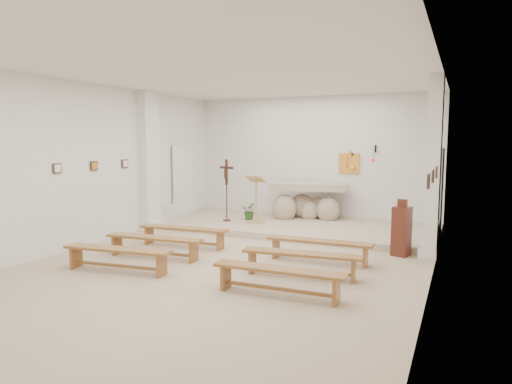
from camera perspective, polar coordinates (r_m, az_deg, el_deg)
The scene contains 29 objects.
ground at distance 8.67m, azimuth -3.16°, elevation -8.75°, with size 7.00×10.00×0.00m, color #C5A98E.
wall_left at distance 10.47m, azimuth -20.43°, elevation 3.20°, with size 0.02×10.00×3.50m, color white.
wall_right at distance 7.44m, azimuth 21.33°, elevation 1.96°, with size 0.02×10.00×3.50m, color white.
wall_back at distance 13.01m, azimuth 7.06°, elevation 4.13°, with size 7.00×0.02×3.50m, color white.
ceiling at distance 8.45m, azimuth -3.31°, elevation 14.72°, with size 7.00×10.00×0.02m, color silver.
sanctuary_platform at distance 11.79m, azimuth 4.77°, elevation -4.29°, with size 6.98×3.00×0.15m, color tan.
pilaster_left at distance 11.90m, azimuth -13.21°, elevation 3.79°, with size 0.26×0.55×3.50m, color white.
pilaster_right at distance 9.44m, azimuth 21.29°, elevation 2.84°, with size 0.26×0.55×3.50m, color white.
gold_wall_relief at distance 12.71m, azimuth 11.54°, elevation 3.54°, with size 0.55×0.04×0.55m, color gold.
sanctuary_lamp at distance 12.31m, azimuth 14.47°, elevation 4.11°, with size 0.11×0.36×0.44m.
station_frame_left_front at distance 9.91m, azimuth -23.60°, elevation 2.72°, with size 0.03×0.20×0.20m, color #422A1D.
station_frame_left_mid at distance 10.60m, azimuth -19.58°, elevation 3.10°, with size 0.03×0.20×0.20m, color #422A1D.
station_frame_left_rear at distance 11.34m, azimuth -16.07°, elevation 3.42°, with size 0.03×0.20×0.20m, color #422A1D.
station_frame_right_front at distance 6.65m, azimuth 20.76°, elevation 1.24°, with size 0.03×0.20×0.20m, color #422A1D.
station_frame_right_mid at distance 7.64m, azimuth 21.26°, elevation 1.85°, with size 0.03×0.20×0.20m, color #422A1D.
station_frame_right_rear at distance 8.64m, azimuth 21.64°, elevation 2.33°, with size 0.03×0.20×0.20m, color #422A1D.
radiator_left at distance 12.64m, azimuth -11.31°, elevation -2.76°, with size 0.10×0.85×0.52m, color silver.
radiator_right at distance 10.32m, azimuth 21.51°, elevation -5.19°, with size 0.10×0.85×0.52m, color silver.
altar at distance 12.54m, azimuth 6.34°, elevation -1.41°, with size 2.20×1.28×1.07m.
lectern at distance 11.75m, azimuth -0.02°, elevation -0.88°, with size 0.47×0.41×1.25m.
crucifix_stand at distance 11.99m, azimuth -3.71°, elevation 0.82°, with size 0.48×0.22×1.63m.
potted_plant at distance 12.29m, azimuth -0.78°, elevation -2.37°, with size 0.42×0.36×0.47m, color #285522.
donation_pedestal at distance 9.47m, azimuth 17.72°, elevation -4.65°, with size 0.38×0.38×1.13m.
bench_left_front at distance 9.93m, azimuth -9.04°, elevation -4.98°, with size 2.01×0.48×0.42m.
bench_right_front at distance 8.67m, azimuth 7.89°, elevation -6.65°, with size 2.00×0.36×0.42m.
bench_left_second at distance 9.11m, azimuth -12.64°, elevation -6.11°, with size 2.01×0.48×0.42m.
bench_right_second at distance 7.72m, azimuth 5.68°, elevation -8.28°, with size 2.02×0.53×0.42m.
bench_left_third at distance 8.33m, azimuth -16.95°, elevation -7.42°, with size 2.02×0.55×0.42m.
bench_right_third at distance 6.78m, azimuth 2.82°, elevation -10.34°, with size 2.00×0.37×0.42m.
Camera 1 is at (3.89, -7.41, 2.28)m, focal length 32.00 mm.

